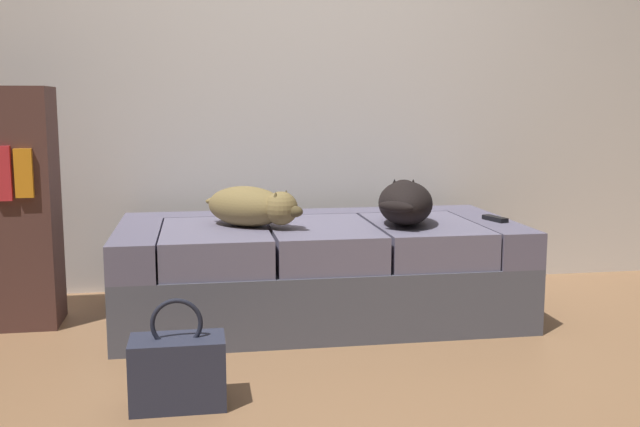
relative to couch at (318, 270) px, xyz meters
name	(u,v)px	position (x,y,z in m)	size (l,w,h in m)	color
ground_plane	(361,391)	(0.00, -0.95, -0.23)	(10.00, 10.00, 0.00)	#936945
back_wall	(298,34)	(0.00, 0.69, 1.17)	(6.40, 0.10, 2.80)	silver
couch	(318,270)	(0.00, 0.00, 0.00)	(1.88, 0.93, 0.46)	#4E505D
dog_tan	(252,206)	(-0.32, -0.07, 0.33)	(0.48, 0.44, 0.19)	olive
dog_dark	(405,202)	(0.40, -0.09, 0.34)	(0.35, 0.59, 0.20)	black
tv_remote	(495,219)	(0.85, -0.10, 0.24)	(0.04, 0.15, 0.02)	black
handbag	(178,370)	(-0.64, -0.98, -0.10)	(0.32, 0.18, 0.38)	#2A2E40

